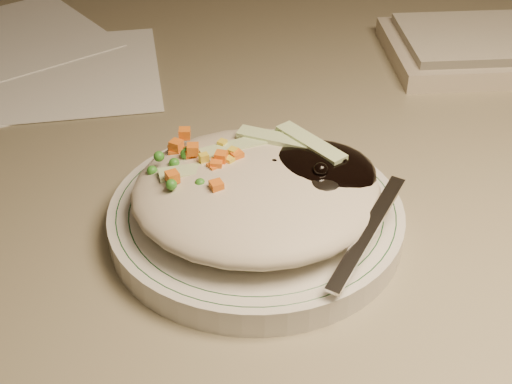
{
  "coord_description": "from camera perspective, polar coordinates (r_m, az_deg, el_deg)",
  "views": [
    {
      "loc": [
        -0.1,
        0.76,
        1.1
      ],
      "look_at": [
        -0.08,
        1.21,
        0.78
      ],
      "focal_mm": 50.0,
      "sensor_mm": 36.0,
      "label": 1
    }
  ],
  "objects": [
    {
      "name": "plate",
      "position": [
        0.57,
        -0.0,
        -2.12
      ],
      "size": [
        0.23,
        0.23,
        0.02
      ],
      "primitive_type": "cylinder",
      "color": "silver",
      "rests_on": "desk"
    },
    {
      "name": "plate_rim",
      "position": [
        0.56,
        0.0,
        -1.32
      ],
      "size": [
        0.22,
        0.22,
        0.0
      ],
      "color": "#144723",
      "rests_on": "plate"
    },
    {
      "name": "desk",
      "position": [
        0.84,
        4.84,
        -5.89
      ],
      "size": [
        1.4,
        0.7,
        0.74
      ],
      "color": "gray",
      "rests_on": "ground"
    },
    {
      "name": "meal",
      "position": [
        0.55,
        0.45,
        0.44
      ],
      "size": [
        0.21,
        0.19,
        0.05
      ],
      "color": "#BDB199",
      "rests_on": "plate"
    }
  ]
}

